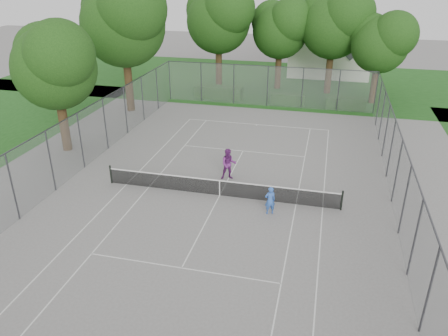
% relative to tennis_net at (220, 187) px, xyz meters
% --- Properties ---
extents(ground, '(120.00, 120.00, 0.00)m').
position_rel_tennis_net_xyz_m(ground, '(0.00, 0.00, -0.51)').
color(ground, slate).
rests_on(ground, ground).
extents(grass_far, '(60.00, 20.00, 0.00)m').
position_rel_tennis_net_xyz_m(grass_far, '(0.00, 26.00, -0.51)').
color(grass_far, '#184814').
rests_on(grass_far, ground).
extents(court_markings, '(11.03, 23.83, 0.01)m').
position_rel_tennis_net_xyz_m(court_markings, '(0.00, 0.00, -0.50)').
color(court_markings, silver).
rests_on(court_markings, ground).
extents(tennis_net, '(12.87, 0.10, 1.10)m').
position_rel_tennis_net_xyz_m(tennis_net, '(0.00, 0.00, 0.00)').
color(tennis_net, black).
rests_on(tennis_net, ground).
extents(perimeter_fence, '(18.08, 34.08, 3.52)m').
position_rel_tennis_net_xyz_m(perimeter_fence, '(0.00, 0.00, 1.30)').
color(perimeter_fence, '#38383D').
rests_on(perimeter_fence, ground).
extents(tree_far_left, '(7.01, 6.40, 10.08)m').
position_rel_tennis_net_xyz_m(tree_far_left, '(-5.60, 22.09, 6.41)').
color(tree_far_left, '#362413').
rests_on(tree_far_left, ground).
extents(tree_far_midleft, '(6.08, 5.55, 8.73)m').
position_rel_tennis_net_xyz_m(tree_far_midleft, '(0.18, 23.28, 5.49)').
color(tree_far_midleft, '#362413').
rests_on(tree_far_midleft, ground).
extents(tree_far_midright, '(6.78, 6.19, 9.75)m').
position_rel_tennis_net_xyz_m(tree_far_midright, '(5.13, 22.59, 6.19)').
color(tree_far_midright, '#362413').
rests_on(tree_far_midright, ground).
extents(tree_far_right, '(5.58, 5.10, 8.02)m').
position_rel_tennis_net_xyz_m(tree_far_right, '(9.16, 20.23, 4.99)').
color(tree_far_right, '#362413').
rests_on(tree_far_right, ground).
extents(tree_side_back, '(7.68, 7.01, 11.04)m').
position_rel_tennis_net_xyz_m(tree_side_back, '(-11.04, 12.93, 7.08)').
color(tree_side_back, '#362413').
rests_on(tree_side_back, ground).
extents(tree_side_front, '(5.99, 5.47, 8.61)m').
position_rel_tennis_net_xyz_m(tree_side_front, '(-11.53, 3.83, 5.40)').
color(tree_side_front, '#362413').
rests_on(tree_side_front, ground).
extents(hedge_left, '(4.42, 1.33, 1.11)m').
position_rel_tennis_net_xyz_m(hedge_left, '(-4.75, 18.43, 0.04)').
color(hedge_left, '#1D4716').
rests_on(hedge_left, ground).
extents(hedge_mid, '(3.02, 0.86, 0.95)m').
position_rel_tennis_net_xyz_m(hedge_mid, '(1.74, 17.92, -0.04)').
color(hedge_mid, '#1D4716').
rests_on(hedge_mid, ground).
extents(hedge_right, '(3.33, 1.22, 1.00)m').
position_rel_tennis_net_xyz_m(hedge_right, '(6.74, 17.81, -0.01)').
color(hedge_right, '#1D4716').
rests_on(hedge_right, ground).
extents(house, '(8.63, 6.69, 10.75)m').
position_rel_tennis_net_xyz_m(house, '(4.90, 30.99, 3.81)').
color(house, white).
rests_on(house, ground).
extents(girl_player, '(0.64, 0.55, 1.49)m').
position_rel_tennis_net_xyz_m(girl_player, '(2.89, -1.20, 0.24)').
color(girl_player, blue).
rests_on(girl_player, ground).
extents(woman_player, '(1.08, 0.95, 1.86)m').
position_rel_tennis_net_xyz_m(woman_player, '(0.00, 2.13, 0.42)').
color(woman_player, '#6F2674').
rests_on(woman_player, ground).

